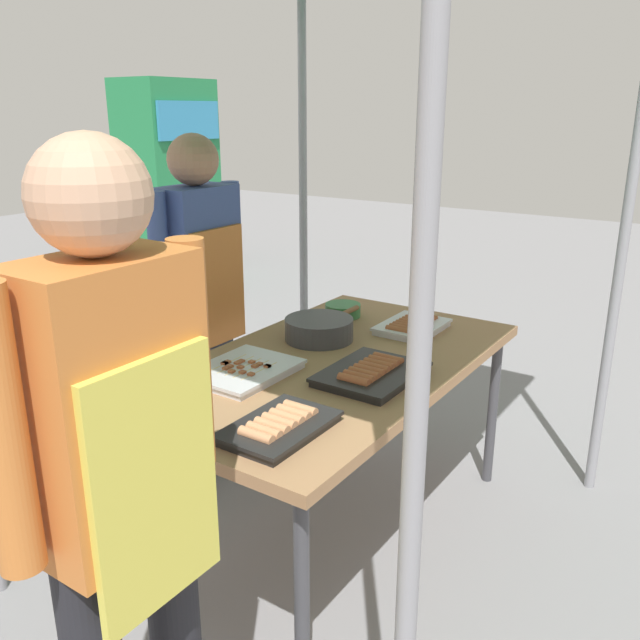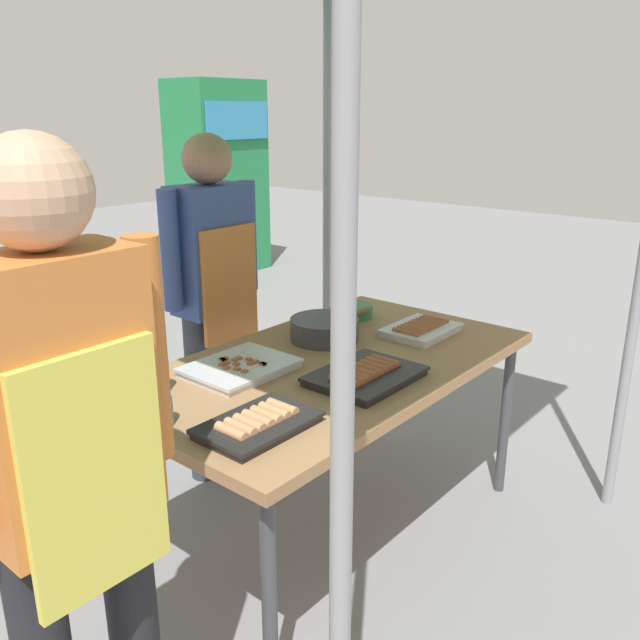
% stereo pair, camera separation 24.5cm
% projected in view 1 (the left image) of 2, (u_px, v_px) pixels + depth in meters
% --- Properties ---
extents(ground_plane, '(18.00, 18.00, 0.00)m').
position_uv_depth(ground_plane, '(330.00, 531.00, 2.70)').
color(ground_plane, slate).
extents(stall_table, '(1.60, 0.90, 0.75)m').
position_uv_depth(stall_table, '(331.00, 373.00, 2.49)').
color(stall_table, '#9E724C').
rests_on(stall_table, ground).
extents(tray_grilled_sausages, '(0.31, 0.23, 0.05)m').
position_uv_depth(tray_grilled_sausages, '(412.00, 326.00, 2.80)').
color(tray_grilled_sausages, silver).
rests_on(tray_grilled_sausages, stall_table).
extents(tray_meat_skewers, '(0.37, 0.29, 0.04)m').
position_uv_depth(tray_meat_skewers, '(244.00, 371.00, 2.33)').
color(tray_meat_skewers, silver).
rests_on(tray_meat_skewers, stall_table).
extents(tray_pork_links, '(0.35, 0.23, 0.05)m').
position_uv_depth(tray_pork_links, '(279.00, 426.00, 1.91)').
color(tray_pork_links, black).
rests_on(tray_pork_links, stall_table).
extents(tray_spring_rolls, '(0.38, 0.29, 0.05)m').
position_uv_depth(tray_spring_rolls, '(372.00, 373.00, 2.30)').
color(tray_spring_rolls, black).
rests_on(tray_spring_rolls, stall_table).
extents(cooking_wok, '(0.44, 0.28, 0.09)m').
position_uv_depth(cooking_wok, '(319.00, 328.00, 2.68)').
color(cooking_wok, '#38383A').
rests_on(cooking_wok, stall_table).
extents(condiment_bowl, '(0.16, 0.16, 0.06)m').
position_uv_depth(condiment_bowl, '(343.00, 310.00, 3.00)').
color(condiment_bowl, '#33723F').
rests_on(condiment_bowl, stall_table).
extents(drink_cup_near_edge, '(0.08, 0.08, 0.10)m').
position_uv_depth(drink_cup_near_edge, '(177.00, 417.00, 1.91)').
color(drink_cup_near_edge, '#338CBF').
rests_on(drink_cup_near_edge, stall_table).
extents(drink_cup_by_wok, '(0.08, 0.08, 0.11)m').
position_uv_depth(drink_cup_by_wok, '(165.00, 382.00, 2.14)').
color(drink_cup_by_wok, '#338CBF').
rests_on(drink_cup_by_wok, stall_table).
extents(vendor_woman, '(0.52, 0.23, 1.56)m').
position_uv_depth(vendor_woman, '(201.00, 285.00, 2.87)').
color(vendor_woman, '#333842').
rests_on(vendor_woman, ground).
extents(customer_nearby, '(0.52, 0.23, 1.62)m').
position_uv_depth(customer_nearby, '(120.00, 472.00, 1.32)').
color(customer_nearby, black).
rests_on(customer_nearby, ground).
extents(neighbor_stall_left, '(0.88, 0.65, 1.93)m').
position_uv_depth(neighbor_stall_left, '(169.00, 179.00, 6.68)').
color(neighbor_stall_left, '#237F47').
rests_on(neighbor_stall_left, ground).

